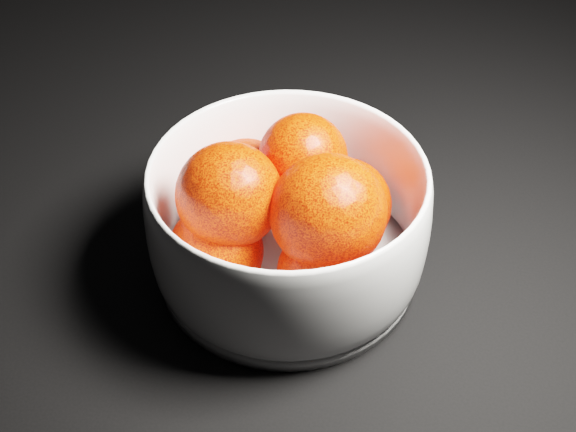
# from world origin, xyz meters

# --- Properties ---
(ground) EXTENTS (3.00, 3.00, 0.00)m
(ground) POSITION_xyz_m (0.00, 0.00, 0.00)
(ground) COLOR black
(ground) RESTS_ON ground
(bowl) EXTENTS (0.21, 0.21, 0.10)m
(bowl) POSITION_xyz_m (0.22, -0.25, 0.05)
(bowl) COLOR silver
(bowl) RESTS_ON ground
(orange_pile) EXTENTS (0.16, 0.15, 0.12)m
(orange_pile) POSITION_xyz_m (0.22, -0.25, 0.07)
(orange_pile) COLOR #FF2305
(orange_pile) RESTS_ON bowl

